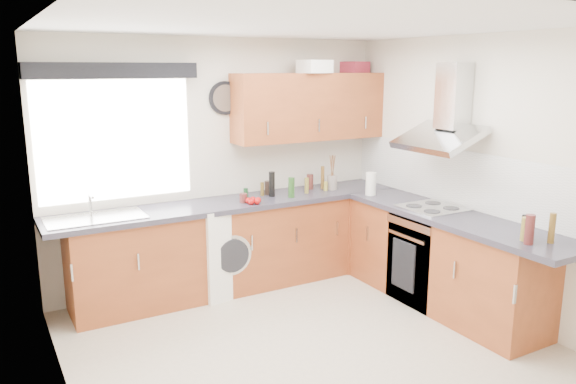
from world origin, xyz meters
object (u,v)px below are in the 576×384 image
upper_cabinets (309,107)px  washing_machine (220,247)px  oven (430,258)px  extractor_hood (446,116)px

upper_cabinets → washing_machine: 1.75m
oven → extractor_hood: (0.10, -0.00, 1.34)m
extractor_hood → washing_machine: extractor_hood is taller
oven → upper_cabinets: 1.99m
extractor_hood → washing_machine: 2.51m
upper_cabinets → washing_machine: size_ratio=1.90×
oven → extractor_hood: 1.35m
washing_machine → upper_cabinets: bearing=-3.8°
washing_machine → oven: bearing=-45.8°
upper_cabinets → washing_machine: (-1.10, -0.10, -1.35)m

